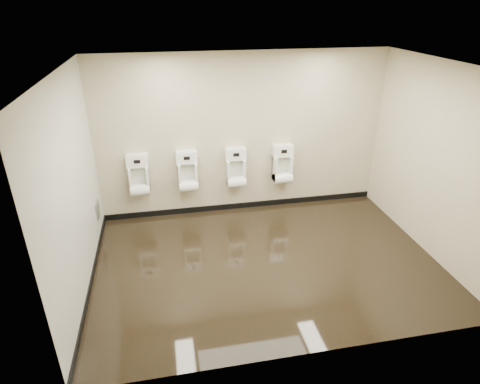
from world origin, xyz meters
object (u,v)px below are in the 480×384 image
object	(u,v)px
urinal_1	(188,174)
urinal_3	(283,167)
urinal_2	(236,170)
urinal_0	(139,178)
access_panel	(98,210)

from	to	relation	value
urinal_1	urinal_3	bearing A→B (deg)	0.00
urinal_1	urinal_2	size ratio (longest dim) A/B	1.00
urinal_0	urinal_3	distance (m)	2.51
urinal_3	urinal_2	bearing A→B (deg)	180.00
urinal_0	urinal_1	bearing A→B (deg)	0.00
urinal_3	urinal_0	bearing A→B (deg)	180.00
access_panel	urinal_0	size ratio (longest dim) A/B	0.36
urinal_0	urinal_3	size ratio (longest dim) A/B	1.00
urinal_0	urinal_1	xyz separation A→B (m)	(0.81, 0.00, 0.00)
access_panel	urinal_0	world-z (taller)	urinal_0
access_panel	urinal_3	bearing A→B (deg)	7.68
urinal_1	urinal_2	world-z (taller)	same
urinal_1	urinal_3	xyz separation A→B (m)	(1.69, 0.00, 0.00)
urinal_0	urinal_2	xyz separation A→B (m)	(1.66, 0.00, 0.00)
urinal_1	urinal_2	bearing A→B (deg)	0.00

